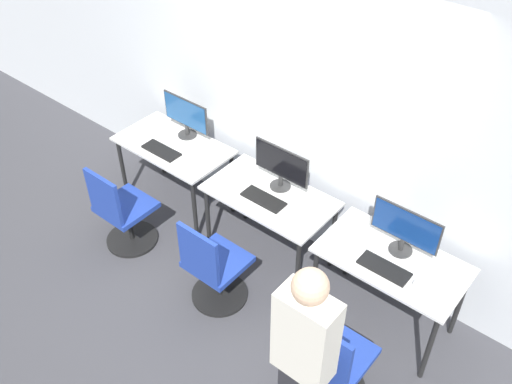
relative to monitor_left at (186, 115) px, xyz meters
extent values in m
plane|color=#3D3D42|center=(1.16, -0.50, -0.95)|extent=(20.00, 20.00, 0.00)
cube|color=silver|center=(1.16, 0.24, 0.45)|extent=(12.00, 0.05, 2.80)
cube|color=silver|center=(0.00, -0.20, -0.23)|extent=(1.09, 0.62, 0.02)
cylinder|color=black|center=(-0.50, -0.45, -0.60)|extent=(0.04, 0.04, 0.70)
cylinder|color=black|center=(0.50, -0.45, -0.60)|extent=(0.04, 0.04, 0.70)
cylinder|color=black|center=(-0.50, 0.06, -0.60)|extent=(0.04, 0.04, 0.70)
cylinder|color=black|center=(0.50, 0.06, -0.60)|extent=(0.04, 0.04, 0.70)
cylinder|color=#2D2D2D|center=(0.00, 0.00, -0.22)|extent=(0.18, 0.18, 0.01)
cylinder|color=#2D2D2D|center=(0.00, 0.00, -0.16)|extent=(0.04, 0.04, 0.11)
cube|color=#2D2D2D|center=(0.00, 0.00, 0.03)|extent=(0.54, 0.01, 0.29)
cube|color=navy|center=(0.00, -0.01, 0.03)|extent=(0.51, 0.01, 0.27)
cube|color=black|center=(0.00, -0.34, -0.21)|extent=(0.38, 0.15, 0.02)
ellipsoid|color=silver|center=(0.26, -0.36, -0.21)|extent=(0.06, 0.09, 0.03)
cylinder|color=black|center=(0.04, -0.86, -0.93)|extent=(0.48, 0.48, 0.03)
cylinder|color=black|center=(0.04, -0.86, -0.74)|extent=(0.04, 0.04, 0.37)
cube|color=navy|center=(0.04, -0.86, -0.53)|extent=(0.44, 0.44, 0.05)
cube|color=navy|center=(0.04, -1.06, -0.28)|extent=(0.40, 0.04, 0.44)
cube|color=silver|center=(1.16, -0.20, -0.23)|extent=(1.09, 0.62, 0.02)
cylinder|color=black|center=(0.66, -0.45, -0.60)|extent=(0.04, 0.04, 0.70)
cylinder|color=black|center=(1.65, -0.45, -0.60)|extent=(0.04, 0.04, 0.70)
cylinder|color=black|center=(0.66, 0.06, -0.60)|extent=(0.04, 0.04, 0.70)
cylinder|color=black|center=(1.65, 0.06, -0.60)|extent=(0.04, 0.04, 0.70)
cylinder|color=#2D2D2D|center=(1.16, -0.05, -0.22)|extent=(0.18, 0.18, 0.01)
cylinder|color=#2D2D2D|center=(1.16, -0.05, -0.16)|extent=(0.04, 0.04, 0.11)
cube|color=#2D2D2D|center=(1.16, -0.05, 0.03)|extent=(0.54, 0.01, 0.29)
cube|color=black|center=(1.16, -0.06, 0.03)|extent=(0.51, 0.01, 0.27)
cube|color=black|center=(1.16, -0.28, -0.21)|extent=(0.38, 0.15, 0.02)
ellipsoid|color=silver|center=(1.42, -0.26, -0.21)|extent=(0.06, 0.09, 0.03)
cylinder|color=black|center=(1.13, -0.83, -0.93)|extent=(0.48, 0.48, 0.03)
cylinder|color=black|center=(1.13, -0.83, -0.74)|extent=(0.04, 0.04, 0.37)
cube|color=navy|center=(1.13, -0.83, -0.53)|extent=(0.44, 0.44, 0.05)
cube|color=navy|center=(1.13, -1.03, -0.28)|extent=(0.40, 0.04, 0.44)
cube|color=silver|center=(2.31, -0.20, -0.23)|extent=(1.09, 0.62, 0.02)
cylinder|color=black|center=(1.82, -0.45, -0.60)|extent=(0.04, 0.04, 0.70)
cylinder|color=black|center=(2.81, -0.45, -0.60)|extent=(0.04, 0.04, 0.70)
cylinder|color=black|center=(1.82, 0.06, -0.60)|extent=(0.04, 0.04, 0.70)
cylinder|color=black|center=(2.81, 0.06, -0.60)|extent=(0.04, 0.04, 0.70)
cylinder|color=#2D2D2D|center=(2.31, -0.08, -0.22)|extent=(0.18, 0.18, 0.01)
cylinder|color=#2D2D2D|center=(2.31, -0.08, -0.16)|extent=(0.04, 0.04, 0.11)
cube|color=#2D2D2D|center=(2.31, -0.08, 0.03)|extent=(0.54, 0.01, 0.29)
cube|color=navy|center=(2.31, -0.09, 0.03)|extent=(0.51, 0.01, 0.27)
cube|color=black|center=(2.31, -0.33, -0.21)|extent=(0.38, 0.15, 0.02)
ellipsoid|color=silver|center=(2.57, -0.31, -0.21)|extent=(0.06, 0.09, 0.03)
cylinder|color=black|center=(2.36, -0.95, -0.74)|extent=(0.04, 0.04, 0.37)
cube|color=navy|center=(2.36, -0.95, -0.53)|extent=(0.44, 0.44, 0.05)
cube|color=navy|center=(2.36, -1.16, -0.28)|extent=(0.40, 0.04, 0.44)
cube|color=silver|center=(2.34, -1.37, 0.12)|extent=(0.36, 0.20, 0.65)
sphere|color=beige|center=(2.34, -1.37, 0.55)|extent=(0.21, 0.21, 0.21)
camera|label=1|loc=(3.37, -3.09, 2.86)|focal=40.00mm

